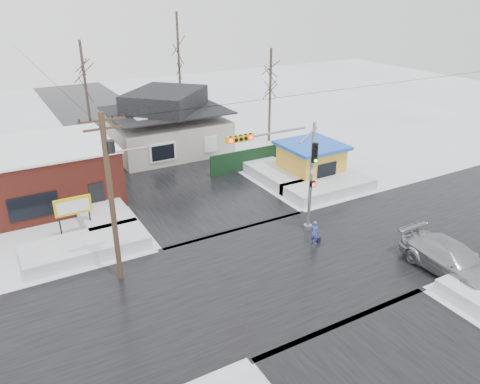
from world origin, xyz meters
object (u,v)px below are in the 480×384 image
marquee_sign (73,207)px  car (452,259)px  traffic_signal (291,167)px  kiosk (311,161)px  utility_pole (112,190)px  pedestrian (314,233)px

marquee_sign → car: 21.94m
traffic_signal → kiosk: 10.43m
utility_pole → kiosk: bearing=20.4°
utility_pole → marquee_sign: (-1.07, 5.99, -3.19)m
kiosk → pedestrian: 10.75m
traffic_signal → marquee_sign: (-11.43, 6.53, -2.62)m
marquee_sign → pedestrian: (12.18, -8.17, -1.17)m
traffic_signal → utility_pole: size_ratio=0.78×
kiosk → pedestrian: bearing=-126.1°
traffic_signal → car: 10.04m
pedestrian → car: car is taller
traffic_signal → car: bearing=-56.4°
car → pedestrian: bearing=125.5°
marquee_sign → utility_pole: bearing=-79.9°
traffic_signal → marquee_sign: 13.42m
traffic_signal → car: size_ratio=1.19×
marquee_sign → car: (16.60, -14.31, -1.07)m
traffic_signal → pedestrian: (0.75, -1.65, -3.79)m
pedestrian → marquee_sign: bearing=31.7°
utility_pole → pedestrian: (11.11, -2.18, -4.36)m
traffic_signal → utility_pole: (-10.36, 0.53, 0.57)m
kiosk → car: 14.94m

